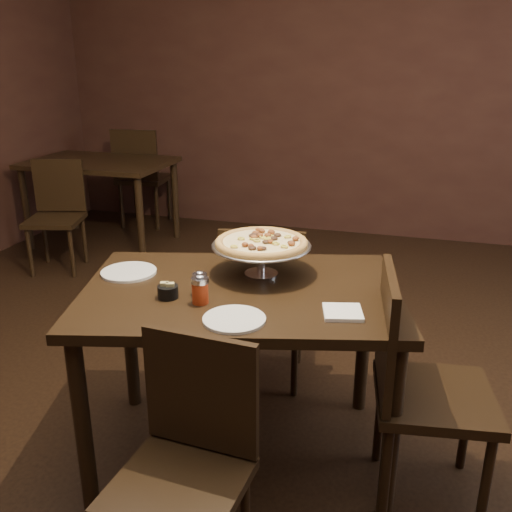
# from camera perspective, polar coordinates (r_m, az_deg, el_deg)

# --- Properties ---
(room) EXTENTS (6.04, 7.04, 2.84)m
(room) POSITION_cam_1_polar(r_m,az_deg,el_deg) (2.09, 1.71, 11.69)
(room) COLOR black
(room) RESTS_ON ground
(dining_table) EXTENTS (1.44, 1.14, 0.79)m
(dining_table) POSITION_cam_1_polar(r_m,az_deg,el_deg) (2.35, -1.53, -5.61)
(dining_table) COLOR black
(dining_table) RESTS_ON ground
(background_table) EXTENTS (1.25, 0.83, 0.78)m
(background_table) POSITION_cam_1_polar(r_m,az_deg,el_deg) (5.36, -15.33, 8.11)
(background_table) COLOR black
(background_table) RESTS_ON ground
(pizza_stand) EXTENTS (0.42, 0.42, 0.17)m
(pizza_stand) POSITION_cam_1_polar(r_m,az_deg,el_deg) (2.40, 0.54, 1.30)
(pizza_stand) COLOR silver
(pizza_stand) RESTS_ON dining_table
(parmesan_shaker) EXTENTS (0.06, 0.06, 0.10)m
(parmesan_shaker) POSITION_cam_1_polar(r_m,az_deg,el_deg) (2.24, -5.63, -2.73)
(parmesan_shaker) COLOR beige
(parmesan_shaker) RESTS_ON dining_table
(pepper_flake_shaker) EXTENTS (0.07, 0.07, 0.12)m
(pepper_flake_shaker) POSITION_cam_1_polar(r_m,az_deg,el_deg) (2.16, -5.61, -3.37)
(pepper_flake_shaker) COLOR maroon
(pepper_flake_shaker) RESTS_ON dining_table
(packet_caddy) EXTENTS (0.08, 0.08, 0.06)m
(packet_caddy) POSITION_cam_1_polar(r_m,az_deg,el_deg) (2.24, -8.80, -3.50)
(packet_caddy) COLOR black
(packet_caddy) RESTS_ON dining_table
(napkin_stack) EXTENTS (0.17, 0.17, 0.01)m
(napkin_stack) POSITION_cam_1_polar(r_m,az_deg,el_deg) (2.11, 8.67, -5.60)
(napkin_stack) COLOR white
(napkin_stack) RESTS_ON dining_table
(plate_left) EXTENTS (0.24, 0.24, 0.01)m
(plate_left) POSITION_cam_1_polar(r_m,az_deg,el_deg) (2.52, -12.61, -1.57)
(plate_left) COLOR silver
(plate_left) RESTS_ON dining_table
(plate_near) EXTENTS (0.23, 0.23, 0.01)m
(plate_near) POSITION_cam_1_polar(r_m,az_deg,el_deg) (2.04, -2.20, -6.34)
(plate_near) COLOR silver
(plate_near) RESTS_ON dining_table
(serving_spatula) EXTENTS (0.15, 0.15, 0.02)m
(serving_spatula) POSITION_cam_1_polar(r_m,az_deg,el_deg) (2.26, 1.10, -0.00)
(serving_spatula) COLOR silver
(serving_spatula) RESTS_ON pizza_stand
(chair_far) EXTENTS (0.48, 0.48, 0.90)m
(chair_far) POSITION_cam_1_polar(r_m,az_deg,el_deg) (2.95, 0.84, -4.38)
(chair_far) COLOR black
(chair_far) RESTS_ON ground
(chair_near) EXTENTS (0.43, 0.43, 0.86)m
(chair_near) POSITION_cam_1_polar(r_m,az_deg,el_deg) (1.95, -6.91, -19.45)
(chair_near) COLOR black
(chair_near) RESTS_ON ground
(chair_side) EXTENTS (0.50, 0.50, 0.94)m
(chair_side) POSITION_cam_1_polar(r_m,az_deg,el_deg) (2.30, 15.70, -11.93)
(chair_side) COLOR black
(chair_side) RESTS_ON ground
(bg_chair_far) EXTENTS (0.51, 0.51, 0.99)m
(bg_chair_far) POSITION_cam_1_polar(r_m,az_deg,el_deg) (5.88, -11.43, 8.06)
(bg_chair_far) COLOR black
(bg_chair_far) RESTS_ON ground
(bg_chair_near) EXTENTS (0.51, 0.51, 0.88)m
(bg_chair_near) POSITION_cam_1_polar(r_m,az_deg,el_deg) (4.90, -19.29, 4.29)
(bg_chair_near) COLOR black
(bg_chair_near) RESTS_ON ground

